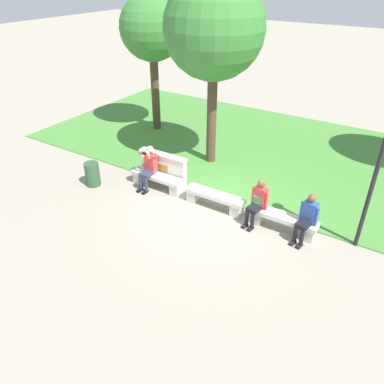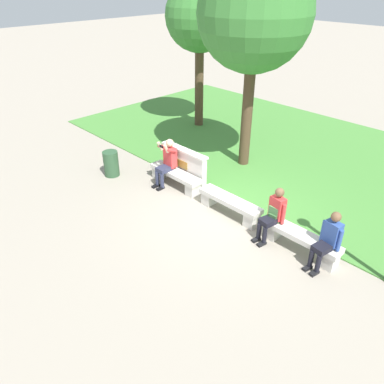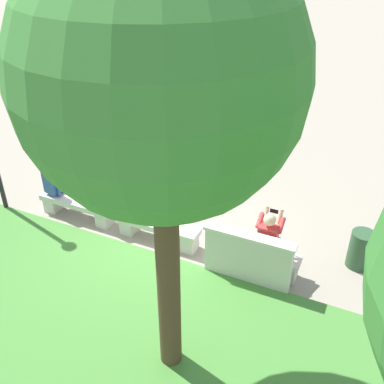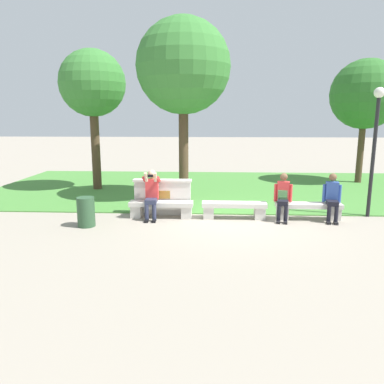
{
  "view_description": "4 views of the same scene",
  "coord_description": "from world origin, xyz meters",
  "px_view_note": "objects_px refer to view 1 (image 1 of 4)",
  "views": [
    {
      "loc": [
        4.19,
        -7.78,
        5.86
      ],
      "look_at": [
        -0.25,
        -0.79,
        0.82
      ],
      "focal_mm": 35.0,
      "sensor_mm": 36.0,
      "label": 1
    },
    {
      "loc": [
        4.91,
        -6.09,
        5.23
      ],
      "look_at": [
        -0.53,
        -0.78,
        0.73
      ],
      "focal_mm": 35.0,
      "sensor_mm": 36.0,
      "label": 2
    },
    {
      "loc": [
        -3.69,
        6.33,
        5.67
      ],
      "look_at": [
        -0.46,
        -0.62,
        0.94
      ],
      "focal_mm": 42.0,
      "sensor_mm": 36.0,
      "label": 3
    },
    {
      "loc": [
        -0.66,
        -9.92,
        2.75
      ],
      "look_at": [
        -1.13,
        -0.4,
        0.81
      ],
      "focal_mm": 35.0,
      "sensor_mm": 36.0,
      "label": 4
    }
  ],
  "objects_px": {
    "bench_near": "(215,198)",
    "trash_bin": "(92,174)",
    "bench_main": "(157,179)",
    "tree_right_background": "(152,29)",
    "tree_left_background": "(214,29)",
    "bench_mid": "(283,221)",
    "person_photographer": "(148,165)",
    "person_distant": "(258,201)",
    "person_companion": "(307,217)",
    "backpack": "(259,201)",
    "lamp_post": "(380,160)"
  },
  "relations": [
    {
      "from": "bench_near",
      "to": "trash_bin",
      "type": "distance_m",
      "value": 3.89
    },
    {
      "from": "bench_main",
      "to": "tree_right_background",
      "type": "relative_size",
      "value": 0.34
    },
    {
      "from": "tree_left_background",
      "to": "bench_near",
      "type": "bearing_deg",
      "value": -57.83
    },
    {
      "from": "bench_mid",
      "to": "person_photographer",
      "type": "distance_m",
      "value": 4.26
    },
    {
      "from": "person_photographer",
      "to": "person_distant",
      "type": "height_order",
      "value": "person_photographer"
    },
    {
      "from": "bench_mid",
      "to": "person_companion",
      "type": "height_order",
      "value": "person_companion"
    },
    {
      "from": "person_distant",
      "to": "person_companion",
      "type": "xyz_separation_m",
      "value": [
        1.29,
        -0.0,
        0.0
      ]
    },
    {
      "from": "bench_main",
      "to": "person_photographer",
      "type": "bearing_deg",
      "value": -162.51
    },
    {
      "from": "bench_mid",
      "to": "person_photographer",
      "type": "relative_size",
      "value": 1.32
    },
    {
      "from": "bench_main",
      "to": "tree_left_background",
      "type": "bearing_deg",
      "value": 79.66
    },
    {
      "from": "bench_near",
      "to": "person_distant",
      "type": "bearing_deg",
      "value": -2.89
    },
    {
      "from": "backpack",
      "to": "trash_bin",
      "type": "height_order",
      "value": "backpack"
    },
    {
      "from": "tree_left_background",
      "to": "tree_right_background",
      "type": "relative_size",
      "value": 1.14
    },
    {
      "from": "tree_right_background",
      "to": "lamp_post",
      "type": "height_order",
      "value": "tree_right_background"
    },
    {
      "from": "person_photographer",
      "to": "person_distant",
      "type": "relative_size",
      "value": 1.05
    },
    {
      "from": "bench_near",
      "to": "tree_right_background",
      "type": "height_order",
      "value": "tree_right_background"
    },
    {
      "from": "backpack",
      "to": "tree_left_background",
      "type": "distance_m",
      "value": 5.22
    },
    {
      "from": "person_distant",
      "to": "lamp_post",
      "type": "xyz_separation_m",
      "value": [
        2.45,
        0.46,
        1.64
      ]
    },
    {
      "from": "bench_near",
      "to": "bench_mid",
      "type": "height_order",
      "value": "same"
    },
    {
      "from": "person_companion",
      "to": "lamp_post",
      "type": "distance_m",
      "value": 2.06
    },
    {
      "from": "person_photographer",
      "to": "lamp_post",
      "type": "distance_m",
      "value": 6.2
    },
    {
      "from": "lamp_post",
      "to": "bench_near",
      "type": "bearing_deg",
      "value": -174.02
    },
    {
      "from": "bench_main",
      "to": "backpack",
      "type": "relative_size",
      "value": 4.08
    },
    {
      "from": "bench_mid",
      "to": "tree_left_background",
      "type": "distance_m",
      "value": 5.86
    },
    {
      "from": "bench_near",
      "to": "backpack",
      "type": "distance_m",
      "value": 1.34
    },
    {
      "from": "tree_left_background",
      "to": "tree_right_background",
      "type": "distance_m",
      "value": 3.71
    },
    {
      "from": "bench_main",
      "to": "tree_left_background",
      "type": "height_order",
      "value": "tree_left_background"
    },
    {
      "from": "bench_near",
      "to": "tree_left_background",
      "type": "relative_size",
      "value": 0.3
    },
    {
      "from": "person_distant",
      "to": "backpack",
      "type": "height_order",
      "value": "person_distant"
    },
    {
      "from": "bench_mid",
      "to": "tree_right_background",
      "type": "bearing_deg",
      "value": 150.71
    },
    {
      "from": "person_companion",
      "to": "bench_mid",
      "type": "bearing_deg",
      "value": 173.62
    },
    {
      "from": "tree_right_background",
      "to": "backpack",
      "type": "bearing_deg",
      "value": -31.88
    },
    {
      "from": "person_companion",
      "to": "tree_left_background",
      "type": "height_order",
      "value": "tree_left_background"
    },
    {
      "from": "bench_near",
      "to": "tree_right_background",
      "type": "bearing_deg",
      "value": 141.79
    },
    {
      "from": "backpack",
      "to": "tree_right_background",
      "type": "distance_m",
      "value": 8.02
    },
    {
      "from": "lamp_post",
      "to": "tree_left_background",
      "type": "bearing_deg",
      "value": 158.64
    },
    {
      "from": "backpack",
      "to": "bench_mid",
      "type": "bearing_deg",
      "value": -0.88
    },
    {
      "from": "bench_near",
      "to": "tree_left_background",
      "type": "xyz_separation_m",
      "value": [
        -1.55,
        2.46,
        3.97
      ]
    },
    {
      "from": "backpack",
      "to": "person_distant",
      "type": "bearing_deg",
      "value": -96.03
    },
    {
      "from": "bench_main",
      "to": "bench_mid",
      "type": "distance_m",
      "value": 3.99
    },
    {
      "from": "person_distant",
      "to": "tree_right_background",
      "type": "bearing_deg",
      "value": 147.58
    },
    {
      "from": "person_distant",
      "to": "person_photographer",
      "type": "bearing_deg",
      "value": -179.79
    },
    {
      "from": "bench_near",
      "to": "lamp_post",
      "type": "height_order",
      "value": "lamp_post"
    },
    {
      "from": "person_distant",
      "to": "tree_right_background",
      "type": "xyz_separation_m",
      "value": [
        -6.23,
        3.95,
        3.19
      ]
    },
    {
      "from": "bench_main",
      "to": "tree_left_background",
      "type": "relative_size",
      "value": 0.3
    },
    {
      "from": "bench_mid",
      "to": "person_companion",
      "type": "bearing_deg",
      "value": -6.38
    },
    {
      "from": "backpack",
      "to": "person_companion",
      "type": "bearing_deg",
      "value": -3.39
    },
    {
      "from": "trash_bin",
      "to": "person_photographer",
      "type": "bearing_deg",
      "value": 28.62
    },
    {
      "from": "bench_near",
      "to": "person_companion",
      "type": "bearing_deg",
      "value": -1.45
    },
    {
      "from": "bench_main",
      "to": "lamp_post",
      "type": "height_order",
      "value": "lamp_post"
    }
  ]
}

